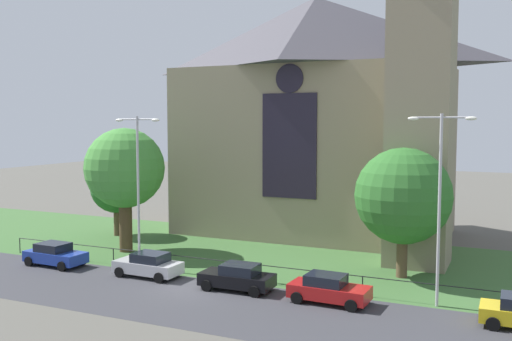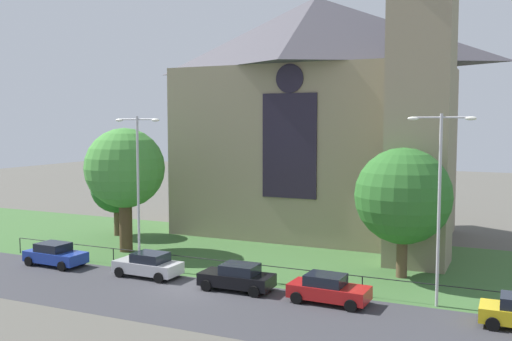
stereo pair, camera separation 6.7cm
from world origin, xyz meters
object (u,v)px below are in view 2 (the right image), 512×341
parked_car_red (328,289)px  tree_left_near (125,169)px  church_building (322,113)px  parked_car_black (237,277)px  streetlamp_near (138,175)px  parked_car_silver (148,265)px  tree_right_near (403,196)px  parked_car_blue (55,254)px  tree_left_far (117,187)px  streetlamp_far (440,188)px

parked_car_red → tree_left_near: bearing=164.1°
church_building → parked_car_black: 20.21m
streetlamp_near → parked_car_silver: streetlamp_near is taller
tree_right_near → parked_car_blue: tree_right_near is taller
parked_car_red → tree_right_near: bearing=71.3°
tree_left_far → tree_right_near: bearing=-8.0°
church_building → parked_car_blue: bearing=-125.3°
tree_right_near → streetlamp_far: 5.79m
streetlamp_far → tree_right_near: bearing=118.6°
tree_right_near → parked_car_blue: bearing=-162.8°
church_building → parked_car_blue: church_building is taller
church_building → parked_car_red: (6.32, -17.90, -9.53)m
tree_left_far → streetlamp_far: size_ratio=0.63×
tree_right_near → parked_car_blue: size_ratio=1.87×
church_building → tree_left_near: (-10.98, -12.31, -4.17)m
tree_right_near → parked_car_silver: (-14.21, -6.41, -4.28)m
church_building → parked_car_silver: 20.65m
tree_left_near → parked_car_blue: size_ratio=2.13×
tree_left_far → parked_car_silver: tree_left_far is taller
streetlamp_near → parked_car_silver: (1.71, -1.43, -5.39)m
tree_right_near → parked_car_black: (-7.95, -6.67, -4.28)m
streetlamp_far → tree_left_far: bearing=162.7°
church_building → parked_car_blue: 23.79m
church_building → parked_car_red: church_building is taller
parked_car_blue → parked_car_silver: 7.29m
tree_left_near → parked_car_blue: 7.84m
tree_left_near → tree_right_near: size_ratio=1.14×
church_building → parked_car_silver: size_ratio=6.13×
tree_left_near → parked_car_silver: size_ratio=2.14×
parked_car_black → parked_car_red: bearing=177.6°
tree_left_far → streetlamp_near: bearing=-45.2°
tree_right_near → streetlamp_far: streetlamp_far is taller
tree_left_near → parked_car_red: size_ratio=2.13×
parked_car_silver → parked_car_red: same height
parked_car_silver → tree_right_near: bearing=-154.3°
tree_left_far → tree_left_near: 6.66m
tree_right_near → parked_car_black: 11.23m
church_building → parked_car_silver: bearing=-106.9°
tree_left_near → parked_car_silver: 9.37m
streetlamp_far → parked_car_red: size_ratio=2.33×
streetlamp_far → parked_car_blue: size_ratio=2.33×
tree_left_far → streetlamp_far: streetlamp_far is taller
streetlamp_far → tree_left_near: bearing=170.5°
parked_car_red → parked_car_blue: bearing=-178.3°
tree_left_far → parked_car_black: 19.44m
tree_left_far → parked_car_black: (16.29, -10.07, -3.33)m
tree_left_far → tree_right_near: size_ratio=0.78×
streetlamp_near → parked_car_silver: bearing=-39.8°
tree_right_near → streetlamp_near: 16.72m
tree_left_far → parked_car_red: size_ratio=1.47×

